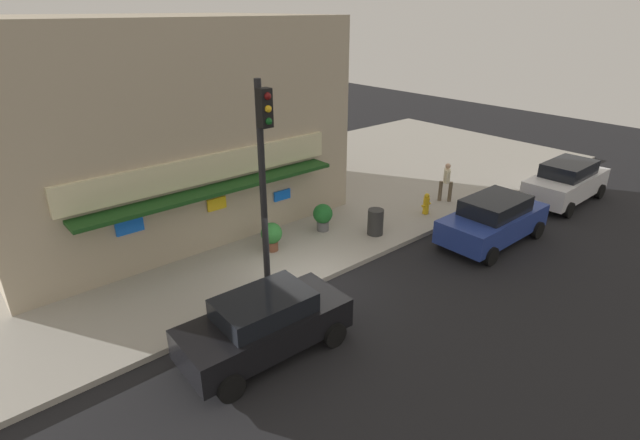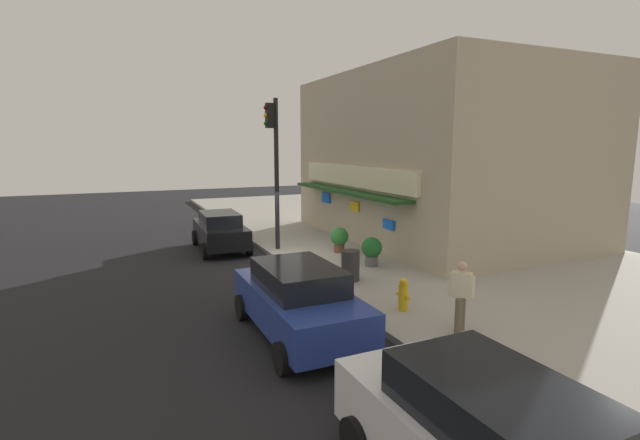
% 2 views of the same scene
% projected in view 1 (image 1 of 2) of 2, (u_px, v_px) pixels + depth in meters
% --- Properties ---
extents(ground_plane, '(61.27, 61.27, 0.00)m').
position_uv_depth(ground_plane, '(310.00, 289.00, 14.41)').
color(ground_plane, black).
extents(sidewalk, '(40.85, 13.20, 0.17)m').
position_uv_depth(sidewalk, '(203.00, 219.00, 18.95)').
color(sidewalk, '#A39E93').
rests_on(sidewalk, ground_plane).
extents(corner_building, '(12.28, 9.62, 7.31)m').
position_uv_depth(corner_building, '(149.00, 121.00, 18.04)').
color(corner_building, tan).
rests_on(corner_building, sidewalk).
extents(traffic_light, '(0.32, 0.58, 5.99)m').
position_uv_depth(traffic_light, '(264.00, 166.00, 12.40)').
color(traffic_light, black).
rests_on(traffic_light, sidewalk).
extents(fire_hydrant, '(0.49, 0.25, 0.86)m').
position_uv_depth(fire_hydrant, '(426.00, 204.00, 19.07)').
color(fire_hydrant, gold).
rests_on(fire_hydrant, sidewalk).
extents(trash_can, '(0.57, 0.57, 0.95)m').
position_uv_depth(trash_can, '(375.00, 222.00, 17.33)').
color(trash_can, '#2D2D2D').
rests_on(trash_can, sidewalk).
extents(pedestrian, '(0.50, 0.54, 1.65)m').
position_uv_depth(pedestrian, '(446.00, 181.00, 20.14)').
color(pedestrian, brown).
rests_on(pedestrian, sidewalk).
extents(potted_plant_by_doorway, '(0.72, 0.72, 0.99)m').
position_uv_depth(potted_plant_by_doorway, '(272.00, 235.00, 16.12)').
color(potted_plant_by_doorway, brown).
rests_on(potted_plant_by_doorway, sidewalk).
extents(potted_plant_by_window, '(0.72, 0.72, 1.02)m').
position_uv_depth(potted_plant_by_window, '(323.00, 216.00, 17.58)').
color(potted_plant_by_window, '#59595B').
rests_on(potted_plant_by_window, sidewalk).
extents(parked_car_black, '(4.19, 2.05, 1.58)m').
position_uv_depth(parked_car_black, '(265.00, 324.00, 11.47)').
color(parked_car_black, black).
rests_on(parked_car_black, ground_plane).
extents(parked_car_white, '(4.58, 2.08, 1.77)m').
position_uv_depth(parked_car_white, '(566.00, 182.00, 20.54)').
color(parked_car_white, silver).
rests_on(parked_car_white, ground_plane).
extents(parked_car_blue, '(4.42, 2.11, 1.68)m').
position_uv_depth(parked_car_blue, '(493.00, 219.00, 16.99)').
color(parked_car_blue, navy).
rests_on(parked_car_blue, ground_plane).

